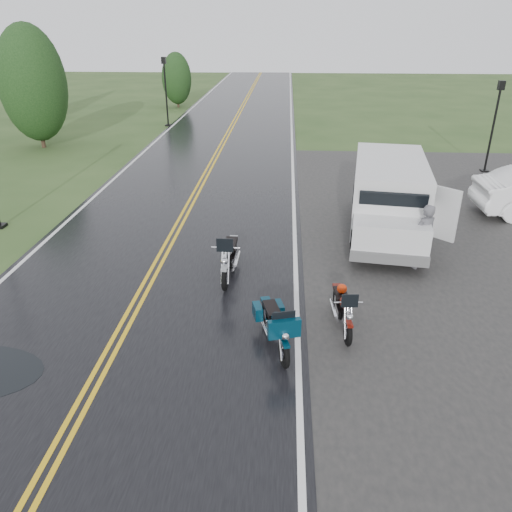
{
  "coord_description": "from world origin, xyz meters",
  "views": [
    {
      "loc": [
        3.44,
        -8.81,
        6.12
      ],
      "look_at": [
        2.8,
        2.0,
        1.0
      ],
      "focal_mm": 35.0,
      "sensor_mm": 36.0,
      "label": 1
    }
  ],
  "objects_px": {
    "van_white": "(357,219)",
    "person_at_van": "(424,238)",
    "motorcycle_teal": "(284,343)",
    "motorcycle_silver": "(225,268)",
    "motorcycle_red": "(349,324)",
    "lamp_post_far_right": "(493,127)",
    "lamp_post_far_left": "(166,92)"
  },
  "relations": [
    {
      "from": "van_white",
      "to": "lamp_post_far_left",
      "type": "height_order",
      "value": "lamp_post_far_left"
    },
    {
      "from": "van_white",
      "to": "lamp_post_far_left",
      "type": "distance_m",
      "value": 21.39
    },
    {
      "from": "motorcycle_red",
      "to": "van_white",
      "type": "bearing_deg",
      "value": 77.3
    },
    {
      "from": "van_white",
      "to": "motorcycle_teal",
      "type": "bearing_deg",
      "value": -102.45
    },
    {
      "from": "motorcycle_silver",
      "to": "van_white",
      "type": "xyz_separation_m",
      "value": [
        3.44,
        2.25,
        0.5
      ]
    },
    {
      "from": "motorcycle_red",
      "to": "motorcycle_silver",
      "type": "relative_size",
      "value": 0.84
    },
    {
      "from": "motorcycle_teal",
      "to": "motorcycle_silver",
      "type": "relative_size",
      "value": 0.89
    },
    {
      "from": "motorcycle_teal",
      "to": "motorcycle_silver",
      "type": "bearing_deg",
      "value": 101.48
    },
    {
      "from": "van_white",
      "to": "person_at_van",
      "type": "relative_size",
      "value": 3.28
    },
    {
      "from": "motorcycle_red",
      "to": "lamp_post_far_right",
      "type": "relative_size",
      "value": 0.48
    },
    {
      "from": "lamp_post_far_left",
      "to": "van_white",
      "type": "bearing_deg",
      "value": -63.35
    },
    {
      "from": "motorcycle_teal",
      "to": "motorcycle_silver",
      "type": "height_order",
      "value": "motorcycle_silver"
    },
    {
      "from": "person_at_van",
      "to": "lamp_post_far_right",
      "type": "xyz_separation_m",
      "value": [
        5.18,
        9.91,
        1.06
      ]
    },
    {
      "from": "motorcycle_teal",
      "to": "person_at_van",
      "type": "xyz_separation_m",
      "value": [
        3.65,
        4.56,
        0.31
      ]
    },
    {
      "from": "motorcycle_red",
      "to": "motorcycle_silver",
      "type": "xyz_separation_m",
      "value": [
        -2.78,
        2.14,
        0.1
      ]
    },
    {
      "from": "van_white",
      "to": "lamp_post_far_right",
      "type": "relative_size",
      "value": 1.5
    },
    {
      "from": "motorcycle_red",
      "to": "van_white",
      "type": "distance_m",
      "value": 4.48
    },
    {
      "from": "person_at_van",
      "to": "lamp_post_far_left",
      "type": "height_order",
      "value": "lamp_post_far_left"
    },
    {
      "from": "person_at_van",
      "to": "lamp_post_far_right",
      "type": "relative_size",
      "value": 0.46
    },
    {
      "from": "motorcycle_red",
      "to": "lamp_post_far_left",
      "type": "bearing_deg",
      "value": 106.7
    },
    {
      "from": "motorcycle_red",
      "to": "lamp_post_far_left",
      "type": "distance_m",
      "value": 25.18
    },
    {
      "from": "van_white",
      "to": "person_at_van",
      "type": "height_order",
      "value": "van_white"
    },
    {
      "from": "motorcycle_teal",
      "to": "lamp_post_far_right",
      "type": "bearing_deg",
      "value": 43.45
    },
    {
      "from": "van_white",
      "to": "person_at_van",
      "type": "xyz_separation_m",
      "value": [
        1.69,
        -0.63,
        -0.26
      ]
    },
    {
      "from": "motorcycle_silver",
      "to": "motorcycle_teal",
      "type": "bearing_deg",
      "value": -62.29
    },
    {
      "from": "person_at_van",
      "to": "motorcycle_silver",
      "type": "bearing_deg",
      "value": -9.58
    },
    {
      "from": "lamp_post_far_right",
      "to": "van_white",
      "type": "bearing_deg",
      "value": -126.5
    },
    {
      "from": "van_white",
      "to": "person_at_van",
      "type": "bearing_deg",
      "value": -12.31
    },
    {
      "from": "motorcycle_red",
      "to": "van_white",
      "type": "xyz_separation_m",
      "value": [
        0.67,
        4.39,
        0.6
      ]
    },
    {
      "from": "motorcycle_silver",
      "to": "van_white",
      "type": "height_order",
      "value": "van_white"
    },
    {
      "from": "motorcycle_silver",
      "to": "lamp_post_far_right",
      "type": "distance_m",
      "value": 15.52
    },
    {
      "from": "motorcycle_silver",
      "to": "lamp_post_far_left",
      "type": "xyz_separation_m",
      "value": [
        -6.15,
        21.35,
        1.43
      ]
    }
  ]
}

